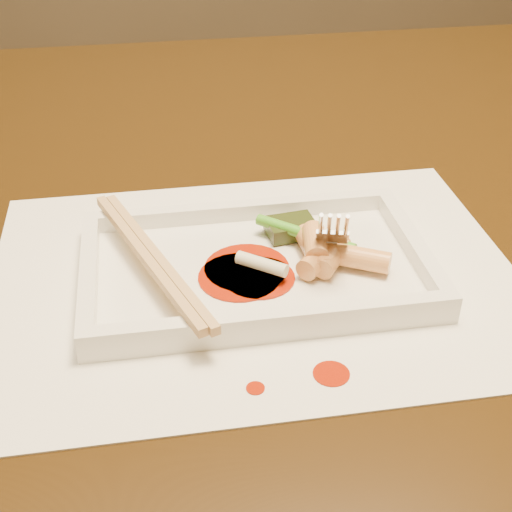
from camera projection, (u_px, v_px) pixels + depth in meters
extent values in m
cube|color=black|center=(299.00, 198.00, 0.69)|extent=(1.40, 0.90, 0.04)
cube|color=white|center=(256.00, 276.00, 0.55)|extent=(0.40, 0.30, 0.00)
cylinder|color=#A21C04|center=(331.00, 374.00, 0.45)|extent=(0.02, 0.02, 0.00)
cylinder|color=#A21C04|center=(255.00, 388.00, 0.44)|extent=(0.01, 0.01, 0.00)
cube|color=white|center=(256.00, 271.00, 0.54)|extent=(0.26, 0.16, 0.01)
cube|color=white|center=(242.00, 210.00, 0.60)|extent=(0.26, 0.01, 0.01)
cube|color=white|center=(274.00, 321.00, 0.48)|extent=(0.26, 0.01, 0.01)
cube|color=white|center=(89.00, 275.00, 0.52)|extent=(0.01, 0.14, 0.01)
cube|color=white|center=(413.00, 245.00, 0.55)|extent=(0.01, 0.14, 0.01)
cube|color=black|center=(291.00, 227.00, 0.57)|extent=(0.04, 0.03, 0.01)
cylinder|color=#EAEACC|center=(262.00, 264.00, 0.52)|extent=(0.04, 0.03, 0.01)
cylinder|color=#379317|center=(305.00, 234.00, 0.56)|extent=(0.07, 0.06, 0.01)
cube|color=tan|center=(145.00, 258.00, 0.52)|extent=(0.07, 0.19, 0.01)
cube|color=tan|center=(156.00, 257.00, 0.52)|extent=(0.07, 0.19, 0.01)
cylinder|color=#A21C04|center=(259.00, 278.00, 0.53)|extent=(0.05, 0.05, 0.00)
cylinder|color=#A21C04|center=(240.00, 277.00, 0.53)|extent=(0.06, 0.06, 0.00)
cylinder|color=#A21C04|center=(247.00, 268.00, 0.54)|extent=(0.06, 0.06, 0.00)
cylinder|color=#F1BA70|center=(321.00, 256.00, 0.53)|extent=(0.04, 0.05, 0.02)
cylinder|color=#F1BA70|center=(357.00, 258.00, 0.53)|extent=(0.05, 0.04, 0.02)
cylinder|color=#F1BA70|center=(315.00, 244.00, 0.54)|extent=(0.02, 0.04, 0.02)
cylinder|color=#F1BA70|center=(332.00, 256.00, 0.53)|extent=(0.04, 0.04, 0.02)
cylinder|color=#F1BA70|center=(314.00, 250.00, 0.54)|extent=(0.02, 0.05, 0.02)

